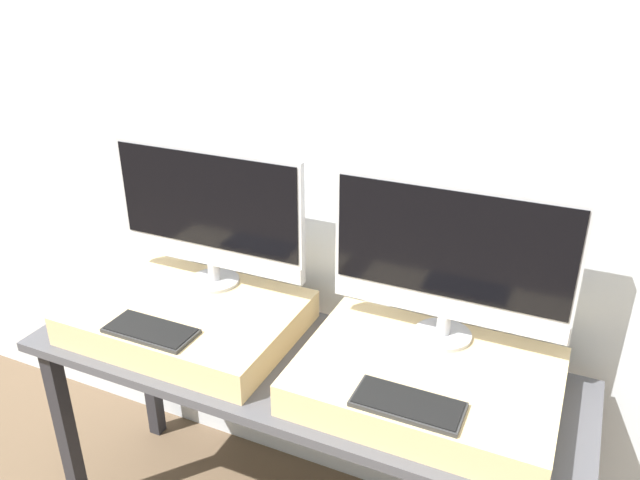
# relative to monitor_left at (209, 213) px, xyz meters

# --- Properties ---
(wall_back) EXTENTS (8.00, 0.04, 2.60)m
(wall_back) POSITION_rel_monitor_left_xyz_m (0.40, 0.19, 0.20)
(wall_back) COLOR silver
(wall_back) RESTS_ON ground_plane
(workbench) EXTENTS (1.70, 0.56, 0.75)m
(workbench) POSITION_rel_monitor_left_xyz_m (0.40, -0.17, -0.44)
(workbench) COLOR #47474C
(workbench) RESTS_ON ground_plane
(wooden_riser_left) EXTENTS (0.70, 0.51, 0.10)m
(wooden_riser_left) POSITION_rel_monitor_left_xyz_m (-0.00, -0.16, -0.31)
(wooden_riser_left) COLOR #D6B77F
(wooden_riser_left) RESTS_ON workbench
(monitor_left) EXTENTS (0.68, 0.17, 0.47)m
(monitor_left) POSITION_rel_monitor_left_xyz_m (0.00, 0.00, 0.00)
(monitor_left) COLOR #B2B2B7
(monitor_left) RESTS_ON wooden_riser_left
(keyboard_left) EXTENTS (0.28, 0.12, 0.01)m
(keyboard_left) POSITION_rel_monitor_left_xyz_m (-0.00, -0.34, -0.25)
(keyboard_left) COLOR #2D2D2D
(keyboard_left) RESTS_ON wooden_riser_left
(wooden_riser_right) EXTENTS (0.70, 0.51, 0.10)m
(wooden_riser_right) POSITION_rel_monitor_left_xyz_m (0.79, -0.16, -0.31)
(wooden_riser_right) COLOR #D6B77F
(wooden_riser_right) RESTS_ON workbench
(monitor_right) EXTENTS (0.68, 0.17, 0.47)m
(monitor_right) POSITION_rel_monitor_left_xyz_m (0.79, 0.00, 0.00)
(monitor_right) COLOR #B2B2B7
(monitor_right) RESTS_ON wooden_riser_right
(keyboard_right) EXTENTS (0.28, 0.12, 0.01)m
(keyboard_right) POSITION_rel_monitor_left_xyz_m (0.79, -0.34, -0.25)
(keyboard_right) COLOR #2D2D2D
(keyboard_right) RESTS_ON wooden_riser_right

